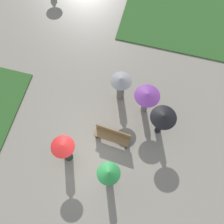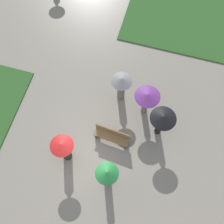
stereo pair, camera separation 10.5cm
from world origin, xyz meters
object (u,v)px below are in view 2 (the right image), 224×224
at_px(crowd_person_black, 162,120).
at_px(crowd_person_green, 107,175).
at_px(park_bench, 112,135).
at_px(crowd_person_purple, 147,98).
at_px(crowd_person_red, 64,149).
at_px(crowd_person_grey, 121,84).

height_order(crowd_person_black, crowd_person_green, crowd_person_green).
distance_m(park_bench, crowd_person_black, 2.33).
xyz_separation_m(park_bench, crowd_person_green, (0.34, -1.89, 0.89)).
height_order(crowd_person_black, crowd_person_purple, crowd_person_black).
relative_size(crowd_person_red, crowd_person_grey, 1.04).
bearing_deg(park_bench, crowd_person_green, -75.14).
height_order(crowd_person_green, crowd_person_grey, crowd_person_green).
distance_m(crowd_person_purple, crowd_person_red, 4.15).
xyz_separation_m(park_bench, crowd_person_black, (1.93, 0.91, 0.96)).
bearing_deg(park_bench, crowd_person_red, -137.10).
relative_size(crowd_person_green, crowd_person_purple, 1.15).
distance_m(park_bench, crowd_person_red, 2.26).
bearing_deg(crowd_person_purple, park_bench, 144.71).
distance_m(crowd_person_green, crowd_person_purple, 3.74).
relative_size(crowd_person_purple, crowd_person_red, 0.93).
height_order(park_bench, crowd_person_black, crowd_person_black).
xyz_separation_m(crowd_person_purple, crowd_person_red, (-2.76, -3.09, -0.16)).
bearing_deg(crowd_person_black, crowd_person_purple, 20.18).
xyz_separation_m(crowd_person_green, crowd_person_purple, (0.74, 3.67, -0.02)).
bearing_deg(crowd_person_black, crowd_person_green, 126.16).
distance_m(crowd_person_black, crowd_person_green, 3.22).
bearing_deg(crowd_person_red, crowd_person_grey, -68.62).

